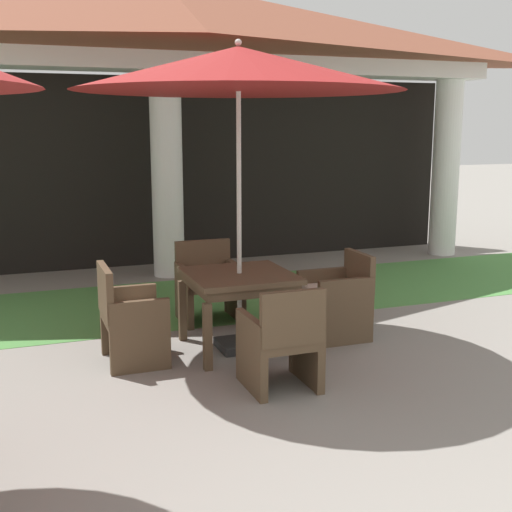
{
  "coord_description": "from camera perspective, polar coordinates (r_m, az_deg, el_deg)",
  "views": [
    {
      "loc": [
        -2.05,
        0.3,
        2.07
      ],
      "look_at": [
        -0.03,
        5.74,
        0.93
      ],
      "focal_mm": 46.71,
      "sensor_mm": 36.0,
      "label": 1
    }
  ],
  "objects": [
    {
      "name": "patio_chair_near_foreground_north",
      "position": [
        7.17,
        -4.07,
        -2.39
      ],
      "size": [
        0.64,
        0.58,
        0.84
      ],
      "rotation": [
        0.0,
        0.0,
        -3.14
      ],
      "color": "brown",
      "rests_on": "ground"
    },
    {
      "name": "patio_umbrella_near_foreground",
      "position": [
        6.02,
        -1.52,
        15.62
      ],
      "size": [
        2.91,
        2.91,
        2.8
      ],
      "color": "#2D2D2D",
      "rests_on": "ground"
    },
    {
      "name": "patio_chair_near_foreground_east",
      "position": [
        6.61,
        6.98,
        -3.54
      ],
      "size": [
        0.59,
        0.55,
        0.84
      ],
      "rotation": [
        0.0,
        0.0,
        1.57
      ],
      "color": "brown",
      "rests_on": "ground"
    },
    {
      "name": "lawn_strip",
      "position": [
        8.07,
        -5.03,
        -3.75
      ],
      "size": [
        12.1,
        2.21,
        0.01
      ],
      "primitive_type": "cube",
      "color": "#519347",
      "rests_on": "ground"
    },
    {
      "name": "patio_table_near_foreground",
      "position": [
        6.17,
        -1.43,
        -2.38
      ],
      "size": [
        0.95,
        0.95,
        0.73
      ],
      "rotation": [
        0.0,
        0.0,
        -0.0
      ],
      "color": "brown",
      "rests_on": "ground"
    },
    {
      "name": "background_pavilion",
      "position": [
        9.39,
        -8.06,
        17.32
      ],
      "size": [
        10.3,
        2.96,
        3.93
      ],
      "color": "white",
      "rests_on": "ground"
    },
    {
      "name": "patio_chair_near_foreground_west",
      "position": [
        5.98,
        -10.8,
        -5.21
      ],
      "size": [
        0.53,
        0.62,
        0.88
      ],
      "rotation": [
        0.0,
        0.0,
        -1.57
      ],
      "color": "brown",
      "rests_on": "ground"
    },
    {
      "name": "patio_chair_near_foreground_south",
      "position": [
        5.31,
        2.18,
        -7.35
      ],
      "size": [
        0.54,
        0.58,
        0.86
      ],
      "rotation": [
        0.0,
        0.0,
        -0.0
      ],
      "color": "brown",
      "rests_on": "ground"
    }
  ]
}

